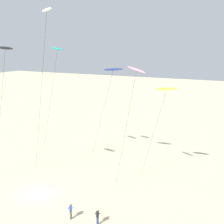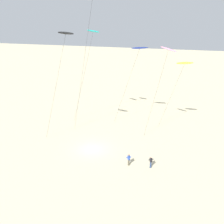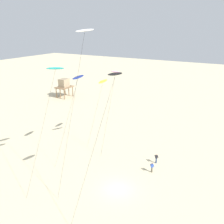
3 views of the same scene
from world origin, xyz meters
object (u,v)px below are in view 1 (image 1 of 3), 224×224
Objects in this scene: kite_yellow at (167,90)px; kite_flyer_middle at (97,217)px; kite_pink at (136,71)px; kite_navy at (113,70)px; kite_black at (5,50)px; kite_flyer_nearest at (71,211)px; kite_white at (47,13)px; kite_teal at (57,50)px.

kite_flyer_middle is at bearing -102.60° from kite_yellow.
kite_pink is 6.20m from kite_navy.
kite_black is (-7.35, -10.53, 2.62)m from kite_navy.
kite_yellow is 16.21m from kite_flyer_middle.
kite_black is 10.04× the size of kite_flyer_nearest.
kite_yellow is at bearing 23.58° from kite_white.
kite_pink is 15.88m from kite_flyer_nearest.
kite_flyer_nearest is (-3.22, -8.24, -13.19)m from kite_pink.
kite_black reaches higher than kite_flyer_middle.
kite_navy is at bearing 110.79° from kite_flyer_middle.
kite_pink reaches higher than kite_navy.
kite_white reaches higher than kite_pink.
kite_flyer_nearest and kite_flyer_middle have the same top height.
kite_white is 12.58× the size of kite_flyer_middle.
kite_white reaches higher than kite_black.
kite_navy is 0.84× the size of kite_teal.
kite_navy is 8.44× the size of kite_flyer_nearest.
kite_navy is 7.37m from kite_yellow.
kite_pink is 8.80× the size of kite_flyer_nearest.
kite_flyer_middle is (2.86, 0.34, 0.00)m from kite_flyer_nearest.
kite_white is (1.40, -3.53, 4.22)m from kite_teal.
kite_teal is at bearing 111.67° from kite_white.
kite_flyer_nearest is at bearing -49.32° from kite_teal.
kite_pink is at bearing 9.29° from kite_white.
kite_navy is 0.67× the size of kite_white.
kite_teal is at bearing -163.81° from kite_navy.
kite_pink is at bearing 68.68° from kite_flyer_nearest.
kite_pink is 0.88× the size of kite_black.
kite_white is at bearing -135.28° from kite_navy.
kite_pink reaches higher than kite_flyer_nearest.
kite_yellow is 18.45m from kite_black.
kite_flyer_middle is at bearing -69.21° from kite_navy.
kite_teal is 0.79× the size of kite_white.
kite_yellow is at bearing -0.17° from kite_navy.
kite_yellow is 17.14m from kite_flyer_nearest.
kite_yellow is at bearing 36.04° from kite_black.
kite_white reaches higher than kite_teal.
kite_navy is at bearing 44.72° from kite_white.
kite_yellow is 7.27× the size of kite_flyer_middle.
kite_pink is 12.35m from kite_white.
kite_yellow is 0.58× the size of kite_white.
kite_black is at bearing -109.09° from kite_white.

